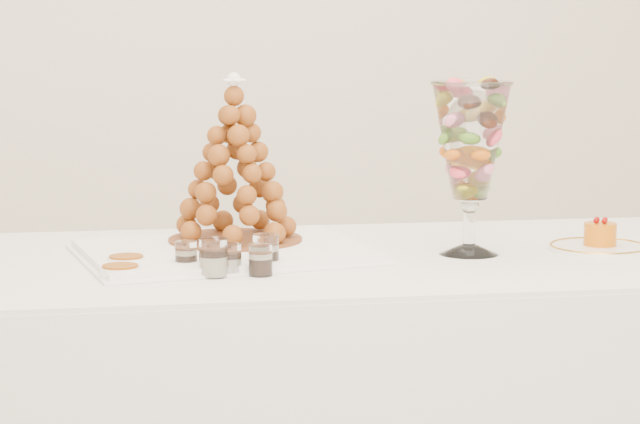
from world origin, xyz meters
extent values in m
cube|color=white|center=(0.00, 2.00, 1.40)|extent=(4.50, 0.04, 2.80)
cube|color=white|center=(0.13, 0.18, 0.83)|extent=(2.21, 0.91, 0.01)
cube|color=white|center=(-0.20, 0.22, 0.85)|extent=(0.68, 0.55, 0.02)
cylinder|color=white|center=(0.34, 0.15, 0.85)|extent=(0.13, 0.13, 0.02)
cylinder|color=white|center=(0.34, 0.15, 0.91)|extent=(0.03, 0.03, 0.09)
sphere|color=white|center=(0.34, 0.15, 0.95)|extent=(0.04, 0.04, 0.04)
cylinder|color=white|center=(0.64, 0.14, 0.85)|extent=(0.23, 0.23, 0.01)
cylinder|color=white|center=(-0.30, 0.07, 0.87)|extent=(0.05, 0.05, 0.06)
cylinder|color=white|center=(-0.21, 0.01, 0.87)|extent=(0.06, 0.06, 0.06)
cylinder|color=white|center=(-0.13, 0.05, 0.88)|extent=(0.07, 0.07, 0.07)
cylinder|color=white|center=(-0.25, -0.01, 0.88)|extent=(0.07, 0.07, 0.08)
cylinder|color=white|center=(-0.15, -0.01, 0.87)|extent=(0.06, 0.06, 0.07)
cylinder|color=white|center=(-0.42, 0.11, 0.85)|extent=(0.08, 0.08, 0.02)
cylinder|color=white|center=(-0.43, 0.00, 0.85)|extent=(0.08, 0.08, 0.03)
cylinder|color=brown|center=(-0.17, 0.30, 0.86)|extent=(0.30, 0.30, 0.01)
cone|color=brown|center=(-0.17, 0.30, 1.05)|extent=(0.32, 0.32, 0.36)
sphere|color=white|center=(-0.17, 0.30, 1.22)|extent=(0.04, 0.04, 0.04)
cylinder|color=#D66809|center=(0.65, 0.15, 0.88)|extent=(0.07, 0.07, 0.05)
sphere|color=#890805|center=(0.66, 0.15, 0.91)|extent=(0.01, 0.01, 0.01)
sphere|color=#890805|center=(0.64, 0.16, 0.91)|extent=(0.01, 0.01, 0.01)
sphere|color=#890805|center=(0.63, 0.15, 0.91)|extent=(0.01, 0.01, 0.01)
sphere|color=#890805|center=(0.65, 0.14, 0.91)|extent=(0.01, 0.01, 0.01)
camera|label=1|loc=(-0.47, -2.48, 1.33)|focal=70.00mm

